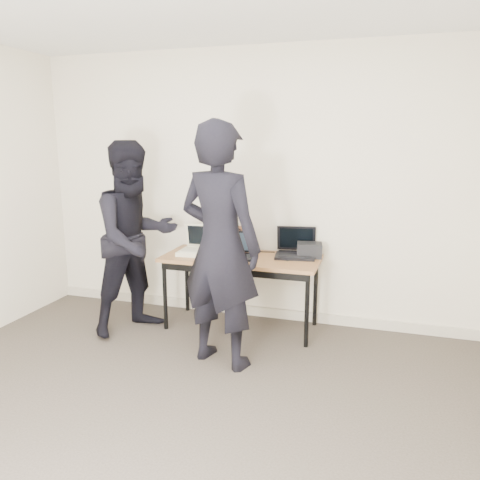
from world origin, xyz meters
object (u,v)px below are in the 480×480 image
at_px(laptop_center, 237,252).
at_px(equipment_box, 309,250).
at_px(laptop_right, 295,249).
at_px(person_observer, 136,238).
at_px(leather_satchel, 230,238).
at_px(person_typist, 220,246).
at_px(desk, 241,263).
at_px(laptop_beige, 198,248).

xyz_separation_m(laptop_center, equipment_box, (0.66, 0.23, 0.01)).
bearing_deg(laptop_right, person_observer, -167.82).
bearing_deg(equipment_box, leather_satchel, 177.47).
bearing_deg(laptop_right, person_typist, -123.08).
xyz_separation_m(desk, person_observer, (-0.94, -0.32, 0.25)).
relative_size(desk, laptop_beige, 4.23).
height_order(laptop_right, leather_satchel, laptop_right).
bearing_deg(laptop_right, leather_satchel, 169.34).
bearing_deg(laptop_beige, laptop_right, 9.13).
relative_size(laptop_right, leather_satchel, 1.12).
bearing_deg(person_typist, desk, -70.96).
distance_m(laptop_center, leather_satchel, 0.31).
relative_size(laptop_center, laptop_right, 0.95).
bearing_deg(equipment_box, person_typist, -121.85).
bearing_deg(laptop_center, laptop_beige, 155.77).
relative_size(laptop_beige, laptop_right, 0.85).
relative_size(laptop_center, equipment_box, 1.71).
relative_size(desk, laptop_right, 3.58).
bearing_deg(equipment_box, laptop_right, -179.92).
height_order(laptop_beige, person_observer, person_observer).
bearing_deg(laptop_center, equipment_box, 0.83).
relative_size(laptop_right, person_observer, 0.23).
bearing_deg(laptop_beige, person_typist, -58.90).
height_order(laptop_center, person_typist, person_typist).
bearing_deg(leather_satchel, person_typist, -81.70).
bearing_deg(leather_satchel, desk, -56.86).
bearing_deg(equipment_box, person_observer, -161.79).
distance_m(laptop_center, person_typist, 0.74).
bearing_deg(person_observer, laptop_beige, -25.40).
bearing_deg(desk, person_typist, -85.98).
height_order(person_typist, person_observer, person_typist).
xyz_separation_m(desk, equipment_box, (0.63, 0.19, 0.13)).
height_order(laptop_center, leather_satchel, leather_satchel).
bearing_deg(leather_satchel, laptop_beige, -144.40).
bearing_deg(person_typist, laptop_center, -68.64).
distance_m(laptop_beige, person_observer, 0.61).
height_order(leather_satchel, person_observer, person_observer).
bearing_deg(person_typist, laptop_beige, -41.64).
relative_size(laptop_beige, leather_satchel, 0.95).
bearing_deg(laptop_right, laptop_beige, -176.31).
height_order(laptop_beige, person_typist, person_typist).
relative_size(leather_satchel, equipment_box, 1.60).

